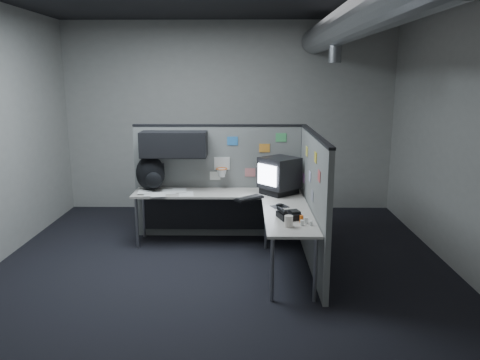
{
  "coord_description": "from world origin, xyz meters",
  "views": [
    {
      "loc": [
        0.29,
        -5.25,
        2.27
      ],
      "look_at": [
        0.22,
        0.35,
        1.04
      ],
      "focal_mm": 35.0,
      "sensor_mm": 36.0,
      "label": 1
    }
  ],
  "objects_px": {
    "keyboard": "(249,198)",
    "backpack": "(151,174)",
    "phone": "(288,215)",
    "desk": "(235,206)",
    "monitor": "(279,175)"
  },
  "relations": [
    {
      "from": "monitor",
      "to": "backpack",
      "type": "relative_size",
      "value": 1.25
    },
    {
      "from": "monitor",
      "to": "phone",
      "type": "height_order",
      "value": "monitor"
    },
    {
      "from": "backpack",
      "to": "phone",
      "type": "bearing_deg",
      "value": -41.72
    },
    {
      "from": "keyboard",
      "to": "phone",
      "type": "bearing_deg",
      "value": -58.56
    },
    {
      "from": "monitor",
      "to": "keyboard",
      "type": "relative_size",
      "value": 1.55
    },
    {
      "from": "keyboard",
      "to": "phone",
      "type": "xyz_separation_m",
      "value": [
        0.43,
        -0.82,
        0.03
      ]
    },
    {
      "from": "desk",
      "to": "monitor",
      "type": "bearing_deg",
      "value": 19.21
    },
    {
      "from": "monitor",
      "to": "phone",
      "type": "bearing_deg",
      "value": -84.7
    },
    {
      "from": "desk",
      "to": "keyboard",
      "type": "distance_m",
      "value": 0.25
    },
    {
      "from": "keyboard",
      "to": "backpack",
      "type": "height_order",
      "value": "backpack"
    },
    {
      "from": "monitor",
      "to": "backpack",
      "type": "xyz_separation_m",
      "value": [
        -1.77,
        0.16,
        -0.02
      ]
    },
    {
      "from": "keyboard",
      "to": "backpack",
      "type": "xyz_separation_m",
      "value": [
        -1.36,
        0.47,
        0.22
      ]
    },
    {
      "from": "keyboard",
      "to": "desk",
      "type": "bearing_deg",
      "value": 153.26
    },
    {
      "from": "desk",
      "to": "keyboard",
      "type": "xyz_separation_m",
      "value": [
        0.19,
        -0.11,
        0.13
      ]
    },
    {
      "from": "phone",
      "to": "backpack",
      "type": "height_order",
      "value": "backpack"
    }
  ]
}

